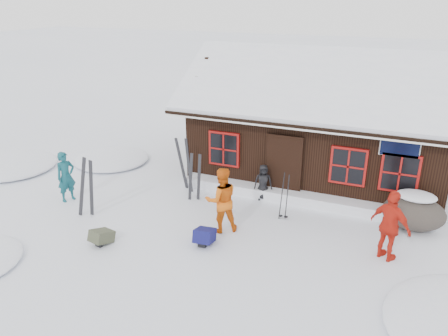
# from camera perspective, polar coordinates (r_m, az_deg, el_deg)

# --- Properties ---
(ground) EXTENTS (120.00, 120.00, 0.00)m
(ground) POSITION_cam_1_polar(r_m,az_deg,el_deg) (12.17, 0.37, -7.72)
(ground) COLOR white
(ground) RESTS_ON ground
(mountain_hut) EXTENTS (8.90, 6.09, 4.42)m
(mountain_hut) POSITION_cam_1_polar(r_m,az_deg,el_deg) (15.62, 12.56, 4.87)
(mountain_hut) COLOR black
(mountain_hut) RESTS_ON ground
(snow_drift) EXTENTS (7.60, 0.60, 0.35)m
(snow_drift) POSITION_cam_1_polar(r_m,az_deg,el_deg) (13.61, 9.88, -3.85)
(snow_drift) COLOR white
(snow_drift) RESTS_ON ground
(snow_mounds) EXTENTS (20.60, 13.20, 0.48)m
(snow_mounds) POSITION_cam_1_polar(r_m,az_deg,el_deg) (13.32, 10.08, -5.30)
(snow_mounds) COLOR white
(snow_mounds) RESTS_ON ground
(skier_teal) EXTENTS (0.58, 0.68, 1.59)m
(skier_teal) POSITION_cam_1_polar(r_m,az_deg,el_deg) (14.19, -19.93, -1.06)
(skier_teal) COLOR #124C56
(skier_teal) RESTS_ON ground
(skier_orange_left) EXTENTS (1.12, 1.07, 1.81)m
(skier_orange_left) POSITION_cam_1_polar(r_m,az_deg,el_deg) (11.61, -0.34, -4.19)
(skier_orange_left) COLOR #D85C0F
(skier_orange_left) RESTS_ON ground
(skier_orange_right) EXTENTS (1.13, 0.92, 1.79)m
(skier_orange_right) POSITION_cam_1_polar(r_m,az_deg,el_deg) (11.11, 20.90, -7.11)
(skier_orange_right) COLOR red
(skier_orange_right) RESTS_ON ground
(skier_crouched) EXTENTS (0.65, 0.53, 1.14)m
(skier_crouched) POSITION_cam_1_polar(r_m,az_deg,el_deg) (13.58, 5.13, -1.84)
(skier_crouched) COLOR black
(skier_crouched) RESTS_ON ground
(boulder) EXTENTS (1.65, 1.24, 0.96)m
(boulder) POSITION_cam_1_polar(r_m,az_deg,el_deg) (12.97, 23.54, -5.27)
(boulder) COLOR #473F38
(boulder) RESTS_ON ground
(ski_pair_left) EXTENTS (0.70, 0.19, 1.84)m
(ski_pair_left) POSITION_cam_1_polar(r_m,az_deg,el_deg) (12.96, -17.50, -2.53)
(ski_pair_left) COLOR black
(ski_pair_left) RESTS_ON ground
(ski_pair_mid) EXTENTS (0.67, 0.24, 1.79)m
(ski_pair_mid) POSITION_cam_1_polar(r_m,az_deg,el_deg) (14.15, -5.10, 0.41)
(ski_pair_mid) COLOR black
(ski_pair_mid) RESTS_ON ground
(ski_pair_right) EXTENTS (0.45, 0.16, 1.59)m
(ski_pair_right) POSITION_cam_1_polar(r_m,az_deg,el_deg) (13.42, -3.84, -1.28)
(ski_pair_right) COLOR black
(ski_pair_right) RESTS_ON ground
(ski_poles) EXTENTS (0.26, 0.13, 1.45)m
(ski_poles) POSITION_cam_1_polar(r_m,az_deg,el_deg) (12.39, 7.88, -3.79)
(ski_poles) COLOR black
(ski_poles) RESTS_ON ground
(backpack_blue) EXTENTS (0.53, 0.66, 0.33)m
(backpack_blue) POSITION_cam_1_polar(r_m,az_deg,el_deg) (11.35, -2.54, -9.14)
(backpack_blue) COLOR #121350
(backpack_blue) RESTS_ON ground
(backpack_olive) EXTENTS (0.51, 0.62, 0.30)m
(backpack_olive) POSITION_cam_1_polar(r_m,az_deg,el_deg) (11.77, -15.65, -8.87)
(backpack_olive) COLOR #414531
(backpack_olive) RESTS_ON ground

